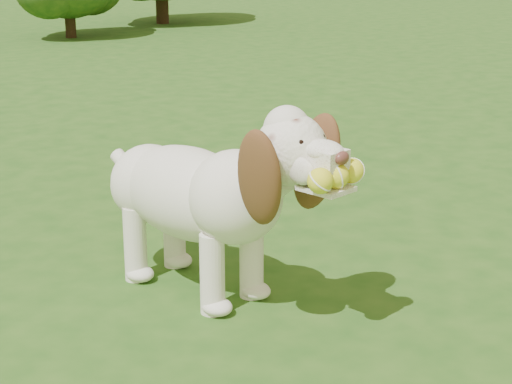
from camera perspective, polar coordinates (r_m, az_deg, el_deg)
ground at (r=3.63m, az=-9.60°, el=-7.64°), size 80.00×80.00×0.00m
dog at (r=3.55m, az=-3.20°, el=0.16°), size 0.59×1.37×0.89m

